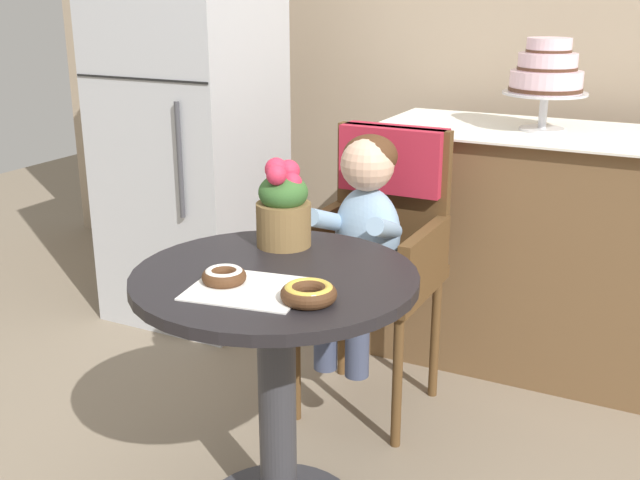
% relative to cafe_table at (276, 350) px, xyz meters
% --- Properties ---
extents(cafe_table, '(0.72, 0.72, 0.72)m').
position_rel_cafe_table_xyz_m(cafe_table, '(0.00, 0.00, 0.00)').
color(cafe_table, black).
rests_on(cafe_table, ground).
extents(wicker_chair, '(0.42, 0.45, 0.95)m').
position_rel_cafe_table_xyz_m(wicker_chair, '(-0.02, 0.75, 0.13)').
color(wicker_chair, brown).
rests_on(wicker_chair, ground).
extents(seated_child, '(0.27, 0.32, 0.73)m').
position_rel_cafe_table_xyz_m(seated_child, '(-0.02, 0.59, 0.17)').
color(seated_child, '#8CADCC').
rests_on(seated_child, ground).
extents(paper_napkin, '(0.30, 0.26, 0.00)m').
position_rel_cafe_table_xyz_m(paper_napkin, '(0.00, -0.13, 0.21)').
color(paper_napkin, white).
rests_on(paper_napkin, cafe_table).
extents(donut_front, '(0.11, 0.11, 0.04)m').
position_rel_cafe_table_xyz_m(donut_front, '(-0.07, -0.12, 0.23)').
color(donut_front, '#4C2D19').
rests_on(donut_front, cafe_table).
extents(donut_mid, '(0.13, 0.13, 0.04)m').
position_rel_cafe_table_xyz_m(donut_mid, '(0.16, -0.13, 0.23)').
color(donut_mid, '#4C2D19').
rests_on(donut_mid, cafe_table).
extents(flower_vase, '(0.15, 0.15, 0.24)m').
position_rel_cafe_table_xyz_m(flower_vase, '(-0.09, 0.20, 0.32)').
color(flower_vase, brown).
rests_on(flower_vase, cafe_table).
extents(display_counter, '(1.56, 0.62, 0.90)m').
position_rel_cafe_table_xyz_m(display_counter, '(0.55, 1.30, -0.05)').
color(display_counter, brown).
rests_on(display_counter, ground).
extents(tiered_cake_stand, '(0.30, 0.30, 0.33)m').
position_rel_cafe_table_xyz_m(tiered_cake_stand, '(0.37, 1.30, 0.59)').
color(tiered_cake_stand, silver).
rests_on(tiered_cake_stand, display_counter).
extents(refrigerator, '(0.64, 0.63, 1.70)m').
position_rel_cafe_table_xyz_m(refrigerator, '(-1.05, 1.10, 0.34)').
color(refrigerator, '#B7BABF').
rests_on(refrigerator, ground).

